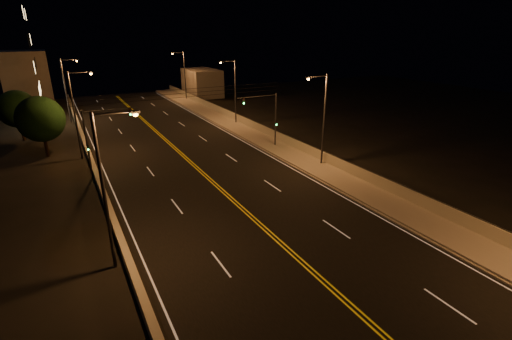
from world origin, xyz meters
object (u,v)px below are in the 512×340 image
streetlight_2 (234,88)px  streetlight_5 (77,110)px  traffic_signal_left (97,135)px  tree_0 (41,119)px  streetlight_6 (67,87)px  traffic_signal_right (269,115)px  streetlight_4 (108,183)px  streetlight_1 (322,115)px  tree_1 (18,109)px  streetlight_3 (183,73)px

streetlight_2 → streetlight_5: bearing=-163.4°
traffic_signal_left → tree_0: size_ratio=0.96×
streetlight_5 → streetlight_6: bearing=90.0°
streetlight_5 → traffic_signal_right: 21.03m
streetlight_4 → streetlight_6: (0.00, 42.63, 0.00)m
streetlight_4 → traffic_signal_right: size_ratio=1.44×
streetlight_4 → traffic_signal_left: (1.09, 16.44, -1.33)m
streetlight_1 → streetlight_5: 25.92m
streetlight_1 → tree_1: (-27.72, 26.19, -1.39)m
streetlight_4 → traffic_signal_left: 16.53m
streetlight_6 → tree_1: 10.32m
tree_0 → tree_1: 9.36m
traffic_signal_left → tree_0: (-4.70, 9.14, 0.18)m
streetlight_5 → tree_0: size_ratio=1.39×
traffic_signal_right → streetlight_6: bearing=127.3°
tree_0 → tree_1: size_ratio=1.06×
streetlight_1 → tree_1: bearing=136.6°
streetlight_3 → traffic_signal_left: 41.76m
streetlight_1 → tree_0: bearing=145.5°
streetlight_1 → streetlight_3: 44.51m
streetlight_3 → traffic_signal_right: size_ratio=1.44×
streetlight_2 → streetlight_6: size_ratio=1.00×
streetlight_2 → streetlight_6: 25.27m
streetlight_5 → streetlight_6: same height
streetlight_3 → traffic_signal_left: streetlight_3 is taller
traffic_signal_right → tree_1: (-26.24, 18.11, -0.05)m
streetlight_4 → traffic_signal_right: streetlight_4 is taller
streetlight_5 → streetlight_6: (0.00, 19.74, 0.00)m
streetlight_5 → tree_1: size_ratio=1.47×
tree_1 → streetlight_2: bearing=-10.8°
streetlight_1 → streetlight_3: same height
streetlight_2 → traffic_signal_left: bearing=-147.8°
traffic_signal_right → traffic_signal_left: bearing=180.0°
streetlight_1 → tree_1: 38.16m
streetlight_1 → streetlight_4: same height
streetlight_5 → streetlight_6: 19.74m
streetlight_1 → streetlight_3: size_ratio=1.00×
streetlight_3 → streetlight_6: 23.77m
traffic_signal_right → traffic_signal_left: size_ratio=1.00×
traffic_signal_right → tree_0: tree_0 is taller
streetlight_2 → streetlight_6: bearing=148.1°
streetlight_6 → tree_1: bearing=-127.8°
streetlight_1 → streetlight_6: size_ratio=1.00×
streetlight_4 → tree_0: (-3.61, 25.58, -1.15)m
streetlight_4 → streetlight_2: bearing=53.8°
streetlight_1 → streetlight_5: same height
streetlight_3 → streetlight_6: same height
streetlight_2 → streetlight_5: (-21.46, -6.39, 0.00)m
streetlight_5 → traffic_signal_right: size_ratio=1.44×
streetlight_4 → tree_1: (-6.27, 34.55, -1.39)m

